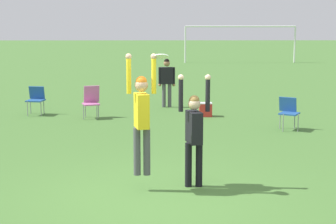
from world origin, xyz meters
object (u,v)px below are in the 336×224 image
person_jumping (142,112)px  cooler_box (205,109)px  frisbee (161,56)px  camping_chair_2 (289,110)px  camping_chair_0 (91,100)px  person_spectator_near (167,79)px  camping_chair_1 (36,98)px  person_defending (194,129)px

person_jumping → cooler_box: size_ratio=5.05×
person_jumping → frisbee: 0.99m
camping_chair_2 → cooler_box: size_ratio=2.06×
frisbee → cooler_box: (1.31, 7.21, -2.10)m
camping_chair_2 → cooler_box: 2.86m
frisbee → camping_chair_2: frisbee is taller
camping_chair_0 → camping_chair_2: camping_chair_0 is taller
person_jumping → frisbee: (0.33, -0.01, 0.94)m
person_spectator_near → person_jumping: bearing=-92.9°
person_jumping → camping_chair_1: 8.39m
person_jumping → camping_chair_0: (-1.73, 6.99, -0.83)m
camping_chair_0 → camping_chair_1: bearing=-36.3°
person_defending → frisbee: frisbee is taller
camping_chair_2 → camping_chair_1: bearing=11.1°
camping_chair_2 → frisbee: bearing=86.7°
person_defending → person_jumping: bearing=-90.0°
person_jumping → camping_chair_2: size_ratio=2.45×
camping_chair_2 → person_spectator_near: bearing=-20.1°
camping_chair_0 → camping_chair_1: 1.84m
frisbee → cooler_box: size_ratio=0.56×
person_jumping → camping_chair_1: bearing=11.0°
person_spectator_near → cooler_box: bearing=-56.2°
camping_chair_1 → person_defending: bearing=130.9°
camping_chair_2 → cooler_box: bearing=-14.9°
camping_chair_1 → person_spectator_near: person_spectator_near is taller
person_jumping → camping_chair_1: (-3.48, 7.58, -0.86)m
frisbee → camping_chair_2: bearing=57.4°
person_spectator_near → cooler_box: (1.14, -1.73, -0.74)m
person_defending → camping_chair_1: bearing=-163.0°
cooler_box → camping_chair_0: bearing=-176.4°
person_jumping → person_spectator_near: 8.96m
frisbee → camping_chair_2: (3.35, 5.23, -1.79)m
frisbee → camping_chair_2: 6.46m
cooler_box → person_defending: bearing=-96.1°
person_spectator_near → cooler_box: person_spectator_near is taller
person_spectator_near → cooler_box: 2.20m
frisbee → person_spectator_near: frisbee is taller
frisbee → cooler_box: frisbee is taller
camping_chair_1 → camping_chair_2: 7.54m
camping_chair_0 → camping_chair_2: 5.70m
camping_chair_2 → person_jumping: bearing=84.2°
person_jumping → camping_chair_2: (3.68, 5.22, -0.86)m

